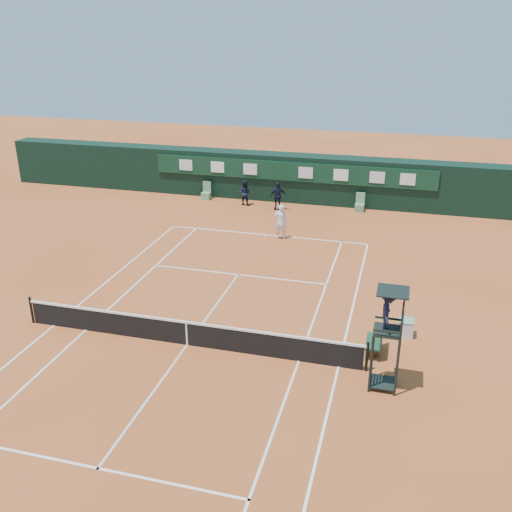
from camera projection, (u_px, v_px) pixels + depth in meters
The scene contains 14 objects.
ground at pixel (187, 345), 20.66m from camera, with size 90.00×90.00×0.00m, color #B85A2B.
court_lines at pixel (187, 345), 20.65m from camera, with size 11.05×23.85×0.01m.
tennis_net at pixel (187, 333), 20.46m from camera, with size 12.90×0.10×1.10m.
back_wall at pixel (293, 178), 36.81m from camera, with size 40.00×1.65×3.00m.
linesman_chair_left at pixel (206, 194), 37.46m from camera, with size 0.55×0.50×1.15m.
linesman_chair_right at pixel (360, 206), 35.07m from camera, with size 0.55×0.50×1.15m.
umpire_chair at pixel (388, 319), 17.37m from camera, with size 0.96×0.95×3.42m.
player_bench at pixel (378, 339), 19.91m from camera, with size 0.56×1.20×1.10m.
tennis_bag at pixel (373, 347), 20.21m from camera, with size 0.36×0.82×0.31m, color black.
cooler at pixel (406, 327), 21.17m from camera, with size 0.57×0.57×0.65m.
tennis_ball at pixel (201, 276), 26.17m from camera, with size 0.07×0.07×0.07m, color #C0D932.
player at pixel (281, 221), 30.46m from camera, with size 0.70×0.46×1.91m, color white.
ball_kid_left at pixel (245, 193), 36.10m from camera, with size 0.78×0.61×1.60m, color black.
ball_kid_right at pixel (278, 196), 35.12m from camera, with size 1.02×0.43×1.75m, color black.
Camera 1 is at (7.04, -16.61, 10.86)m, focal length 40.00 mm.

